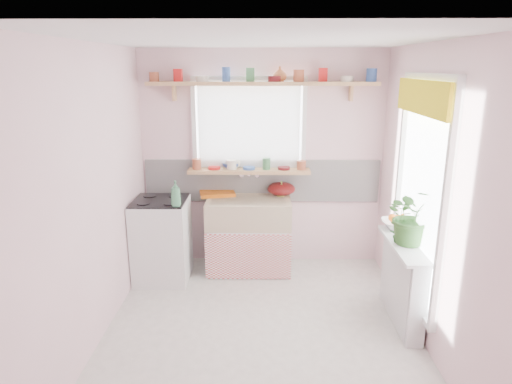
{
  "coord_description": "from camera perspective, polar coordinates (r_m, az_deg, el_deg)",
  "views": [
    {
      "loc": [
        0.01,
        -3.63,
        2.31
      ],
      "look_at": [
        -0.05,
        0.55,
        1.15
      ],
      "focal_mm": 32.0,
      "sensor_mm": 36.0,
      "label": 1
    }
  ],
  "objects": [
    {
      "name": "shelf_vase",
      "position": [
        5.16,
        3.0,
        14.52
      ],
      "size": [
        0.2,
        0.2,
        0.16
      ],
      "primitive_type": "imported",
      "rotation": [
        0.0,
        0.0,
        0.41
      ],
      "color": "#B46337",
      "rests_on": "pine_shelf"
    },
    {
      "name": "cooker",
      "position": [
        5.15,
        -11.67,
        -5.84
      ],
      "size": [
        0.58,
        0.58,
        0.93
      ],
      "color": "white",
      "rests_on": "ground"
    },
    {
      "name": "sink_unit",
      "position": [
        5.27,
        -0.91,
        -5.34
      ],
      "size": [
        0.95,
        0.65,
        1.11
      ],
      "color": "white",
      "rests_on": "ground"
    },
    {
      "name": "cooker_bottle",
      "position": [
        4.72,
        -10.01,
        -0.2
      ],
      "size": [
        0.13,
        0.13,
        0.27
      ],
      "primitive_type": "imported",
      "rotation": [
        0.0,
        0.0,
        0.36
      ],
      "color": "#44885C",
      "rests_on": "cooker"
    },
    {
      "name": "sill_cup",
      "position": [
        5.29,
        -2.64,
        3.54
      ],
      "size": [
        0.14,
        0.14,
        0.1
      ],
      "primitive_type": "imported",
      "rotation": [
        0.0,
        0.0,
        0.12
      ],
      "color": "beige",
      "rests_on": "windowsill"
    },
    {
      "name": "dish_tray",
      "position": [
        5.35,
        -4.88,
        -0.12
      ],
      "size": [
        0.45,
        0.37,
        0.04
      ],
      "primitive_type": "cube",
      "rotation": [
        0.0,
        0.0,
        0.21
      ],
      "color": "orange",
      "rests_on": "sink_unit"
    },
    {
      "name": "sill_crockery",
      "position": [
        5.23,
        -1.07,
        3.45
      ],
      "size": [
        1.35,
        0.11,
        0.12
      ],
      "color": "#A55133",
      "rests_on": "windowsill"
    },
    {
      "name": "windowsill",
      "position": [
        5.24,
        -0.88,
        2.65
      ],
      "size": [
        1.4,
        0.22,
        0.04
      ],
      "primitive_type": "cube",
      "color": "tan",
      "rests_on": "room"
    },
    {
      "name": "fruit_bowl",
      "position": [
        4.68,
        17.27,
        -3.87
      ],
      "size": [
        0.31,
        0.31,
        0.08
      ],
      "primitive_type": "imported",
      "rotation": [
        0.0,
        0.0,
        -0.02
      ],
      "color": "white",
      "rests_on": "radiator_ledge"
    },
    {
      "name": "colander",
      "position": [
        5.32,
        3.18,
        0.41
      ],
      "size": [
        0.37,
        0.37,
        0.15
      ],
      "primitive_type": "ellipsoid",
      "rotation": [
        0.0,
        0.0,
        -0.15
      ],
      "color": "#570F0F",
      "rests_on": "sink_unit"
    },
    {
      "name": "fruit",
      "position": [
        4.66,
        17.38,
        -3.14
      ],
      "size": [
        0.2,
        0.14,
        0.1
      ],
      "color": "orange",
      "rests_on": "fruit_bowl"
    },
    {
      "name": "room",
      "position": [
        4.63,
        8.96,
        3.64
      ],
      "size": [
        3.2,
        3.2,
        3.2
      ],
      "color": "silver",
      "rests_on": "ground"
    },
    {
      "name": "soap_bottle_sink",
      "position": [
        5.26,
        3.2,
        0.4
      ],
      "size": [
        0.1,
        0.1,
        0.18
      ],
      "primitive_type": "imported",
      "rotation": [
        0.0,
        0.0,
        -0.26
      ],
      "color": "#CAD15C",
      "rests_on": "sink_unit"
    },
    {
      "name": "jade_plant",
      "position": [
        4.24,
        19.02,
        -2.81
      ],
      "size": [
        0.5,
        0.44,
        0.53
      ],
      "primitive_type": "imported",
      "rotation": [
        0.0,
        0.0,
        0.06
      ],
      "color": "#336227",
      "rests_on": "radiator_ledge"
    },
    {
      "name": "shelf_crockery",
      "position": [
        5.1,
        0.54,
        14.24
      ],
      "size": [
        2.47,
        0.11,
        0.12
      ],
      "color": "#A55133",
      "rests_on": "pine_shelf"
    },
    {
      "name": "radiator_ledge",
      "position": [
        4.47,
        17.86,
        -10.6
      ],
      "size": [
        0.22,
        0.95,
        0.78
      ],
      "color": "white",
      "rests_on": "ground"
    },
    {
      "name": "herb_pot",
      "position": [
        4.28,
        17.18,
        -4.66
      ],
      "size": [
        0.12,
        0.08,
        0.22
      ],
      "primitive_type": "imported",
      "rotation": [
        0.0,
        0.0,
        0.06
      ],
      "color": "#2A6026",
      "rests_on": "radiator_ledge"
    },
    {
      "name": "sill_bowl",
      "position": [
        5.3,
        -3.14,
        3.34
      ],
      "size": [
        0.24,
        0.24,
        0.06
      ],
      "primitive_type": "imported",
      "rotation": [
        0.0,
        0.0,
        -0.23
      ],
      "color": "#3557AD",
      "rests_on": "windowsill"
    },
    {
      "name": "pine_shelf",
      "position": [
        5.1,
        0.8,
        13.4
      ],
      "size": [
        2.52,
        0.24,
        0.04
      ],
      "primitive_type": "cube",
      "color": "tan",
      "rests_on": "room"
    }
  ]
}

